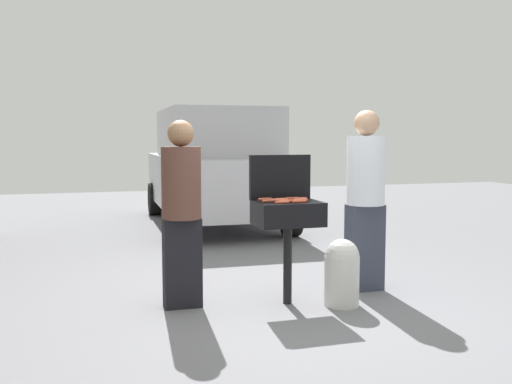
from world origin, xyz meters
The scene contains 21 objects.
ground_plane centered at (0.00, 0.00, 0.00)m, with size 24.00×24.00×0.00m, color slate.
bbq_grill centered at (0.13, 0.09, 0.81)m, with size 0.60×0.44×0.95m.
grill_lid_open centered at (0.13, 0.31, 1.16)m, with size 0.60×0.05×0.42m, color black.
hot_dog_0 centered at (0.22, 0.02, 0.97)m, with size 0.03×0.03×0.13m, color #AD4228.
hot_dog_1 centered at (0.09, 0.17, 0.97)m, with size 0.03×0.03×0.13m, color #AD4228.
hot_dog_2 centered at (0.21, 0.20, 0.97)m, with size 0.03×0.03×0.13m, color #B74C33.
hot_dog_3 centered at (0.09, 0.03, 0.97)m, with size 0.03×0.03×0.13m, color #AD4228.
hot_dog_4 centered at (0.01, -0.07, 0.97)m, with size 0.03×0.03×0.13m, color #B74C33.
hot_dog_5 centered at (0.28, 0.17, 0.97)m, with size 0.03×0.03×0.13m, color #B74C33.
hot_dog_6 centered at (0.06, -0.01, 0.97)m, with size 0.03×0.03×0.13m, color #B74C33.
hot_dog_7 centered at (-0.06, 0.07, 0.97)m, with size 0.03×0.03×0.13m, color #B74C33.
hot_dog_8 centered at (0.24, 0.08, 0.97)m, with size 0.03×0.03×0.13m, color #C6593D.
hot_dog_9 centered at (-0.05, 0.22, 0.97)m, with size 0.03×0.03×0.13m, color #B74C33.
hot_dog_10 centered at (0.20, -0.01, 0.97)m, with size 0.03×0.03×0.13m, color #B74C33.
hot_dog_11 centered at (0.04, 0.13, 0.97)m, with size 0.03×0.03×0.13m, color #C6593D.
hot_dog_12 centered at (0.06, 0.08, 0.97)m, with size 0.03×0.03×0.13m, color #B74C33.
hot_dog_13 centered at (0.18, -0.06, 0.97)m, with size 0.03×0.03×0.13m, color #AD4228.
propane_tank centered at (0.58, -0.11, 0.32)m, with size 0.32×0.32×0.62m.
person_left centered at (-0.82, 0.27, 0.92)m, with size 0.36×0.36×1.69m.
person_right centered at (1.04, 0.33, 0.98)m, with size 0.38×0.38×1.81m.
parked_minivan centered at (0.56, 5.03, 1.03)m, with size 2.10×4.44×2.02m.
Camera 1 is at (-1.66, -4.82, 1.53)m, focal length 40.32 mm.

